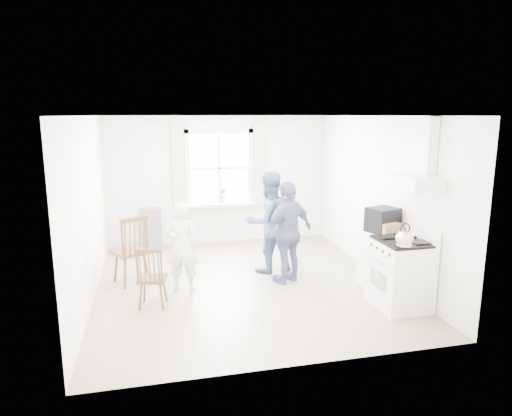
{
  "coord_description": "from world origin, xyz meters",
  "views": [
    {
      "loc": [
        -1.38,
        -6.68,
        2.61
      ],
      "look_at": [
        0.24,
        0.2,
        1.16
      ],
      "focal_mm": 32.0,
      "sensor_mm": 36.0,
      "label": 1
    }
  ],
  "objects_px": {
    "windsor_chair_b": "(150,272)",
    "low_cabinet": "(380,260)",
    "stereo_stack": "(383,220)",
    "windsor_chair_a": "(133,243)",
    "person_left": "(182,247)",
    "gas_stove": "(401,273)",
    "person_right": "(289,232)",
    "person_mid": "(268,222)"
  },
  "relations": [
    {
      "from": "windsor_chair_b",
      "to": "low_cabinet",
      "type": "bearing_deg",
      "value": 0.09
    },
    {
      "from": "low_cabinet",
      "to": "stereo_stack",
      "type": "height_order",
      "value": "stereo_stack"
    },
    {
      "from": "windsor_chair_a",
      "to": "person_left",
      "type": "bearing_deg",
      "value": -29.37
    },
    {
      "from": "gas_stove",
      "to": "stereo_stack",
      "type": "xyz_separation_m",
      "value": [
        0.05,
        0.65,
        0.6
      ]
    },
    {
      "from": "stereo_stack",
      "to": "gas_stove",
      "type": "bearing_deg",
      "value": -93.99
    },
    {
      "from": "stereo_stack",
      "to": "windsor_chair_b",
      "type": "bearing_deg",
      "value": 179.21
    },
    {
      "from": "gas_stove",
      "to": "windsor_chair_a",
      "type": "height_order",
      "value": "gas_stove"
    },
    {
      "from": "gas_stove",
      "to": "person_right",
      "type": "relative_size",
      "value": 0.69
    },
    {
      "from": "stereo_stack",
      "to": "windsor_chair_a",
      "type": "xyz_separation_m",
      "value": [
        -3.64,
        1.04,
        -0.41
      ]
    },
    {
      "from": "person_mid",
      "to": "person_right",
      "type": "height_order",
      "value": "person_mid"
    },
    {
      "from": "stereo_stack",
      "to": "person_right",
      "type": "xyz_separation_m",
      "value": [
        -1.26,
        0.62,
        -0.27
      ]
    },
    {
      "from": "windsor_chair_a",
      "to": "person_left",
      "type": "relative_size",
      "value": 0.81
    },
    {
      "from": "person_right",
      "to": "low_cabinet",
      "type": "bearing_deg",
      "value": 128.92
    },
    {
      "from": "gas_stove",
      "to": "stereo_stack",
      "type": "height_order",
      "value": "stereo_stack"
    },
    {
      "from": "low_cabinet",
      "to": "person_mid",
      "type": "bearing_deg",
      "value": 141.84
    },
    {
      "from": "person_left",
      "to": "person_mid",
      "type": "xyz_separation_m",
      "value": [
        1.48,
        0.56,
        0.17
      ]
    },
    {
      "from": "low_cabinet",
      "to": "person_right",
      "type": "height_order",
      "value": "person_right"
    },
    {
      "from": "person_left",
      "to": "stereo_stack",
      "type": "bearing_deg",
      "value": -176.33
    },
    {
      "from": "windsor_chair_b",
      "to": "person_right",
      "type": "relative_size",
      "value": 0.54
    },
    {
      "from": "stereo_stack",
      "to": "windsor_chair_a",
      "type": "relative_size",
      "value": 0.45
    },
    {
      "from": "low_cabinet",
      "to": "windsor_chair_a",
      "type": "height_order",
      "value": "windsor_chair_a"
    },
    {
      "from": "gas_stove",
      "to": "person_right",
      "type": "height_order",
      "value": "person_right"
    },
    {
      "from": "low_cabinet",
      "to": "windsor_chair_a",
      "type": "relative_size",
      "value": 0.82
    },
    {
      "from": "person_left",
      "to": "person_mid",
      "type": "relative_size",
      "value": 0.8
    },
    {
      "from": "gas_stove",
      "to": "low_cabinet",
      "type": "bearing_deg",
      "value": 84.32
    },
    {
      "from": "gas_stove",
      "to": "low_cabinet",
      "type": "height_order",
      "value": "gas_stove"
    },
    {
      "from": "person_right",
      "to": "person_mid",
      "type": "bearing_deg",
      "value": -100.24
    },
    {
      "from": "gas_stove",
      "to": "person_mid",
      "type": "xyz_separation_m",
      "value": [
        -1.39,
        1.85,
        0.37
      ]
    },
    {
      "from": "gas_stove",
      "to": "windsor_chair_a",
      "type": "distance_m",
      "value": 3.97
    },
    {
      "from": "gas_stove",
      "to": "person_left",
      "type": "xyz_separation_m",
      "value": [
        -2.87,
        1.29,
        0.2
      ]
    },
    {
      "from": "person_right",
      "to": "windsor_chair_a",
      "type": "bearing_deg",
      "value": -37.08
    },
    {
      "from": "windsor_chair_b",
      "to": "gas_stove",
      "type": "bearing_deg",
      "value": -11.74
    },
    {
      "from": "windsor_chair_a",
      "to": "person_right",
      "type": "xyz_separation_m",
      "value": [
        2.37,
        -0.42,
        0.14
      ]
    },
    {
      "from": "windsor_chair_b",
      "to": "person_left",
      "type": "relative_size",
      "value": 0.65
    },
    {
      "from": "windsor_chair_a",
      "to": "gas_stove",
      "type": "bearing_deg",
      "value": -25.23
    },
    {
      "from": "windsor_chair_b",
      "to": "person_left",
      "type": "distance_m",
      "value": 0.77
    },
    {
      "from": "low_cabinet",
      "to": "person_right",
      "type": "xyz_separation_m",
      "value": [
        -1.29,
        0.57,
        0.36
      ]
    },
    {
      "from": "stereo_stack",
      "to": "person_right",
      "type": "bearing_deg",
      "value": 153.66
    },
    {
      "from": "windsor_chair_b",
      "to": "person_mid",
      "type": "bearing_deg",
      "value": 30.58
    },
    {
      "from": "stereo_stack",
      "to": "person_left",
      "type": "height_order",
      "value": "person_left"
    },
    {
      "from": "windsor_chair_a",
      "to": "person_right",
      "type": "distance_m",
      "value": 2.41
    },
    {
      "from": "windsor_chair_b",
      "to": "windsor_chair_a",
      "type": "bearing_deg",
      "value": 104.0
    }
  ]
}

